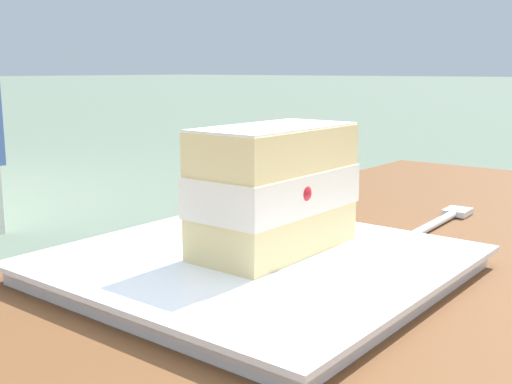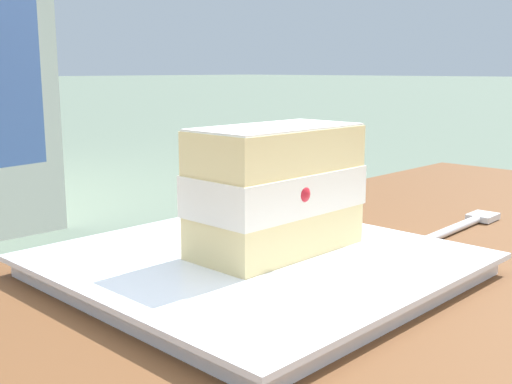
% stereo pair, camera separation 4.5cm
% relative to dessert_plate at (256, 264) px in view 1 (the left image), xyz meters
% --- Properties ---
extents(dessert_plate, '(0.27, 0.27, 0.02)m').
position_rel_dessert_plate_xyz_m(dessert_plate, '(0.00, 0.00, 0.00)').
color(dessert_plate, white).
rests_on(dessert_plate, patio_table).
extents(cake_slice, '(0.13, 0.08, 0.09)m').
position_rel_dessert_plate_xyz_m(cake_slice, '(-0.02, 0.00, 0.05)').
color(cake_slice, '#EAD18C').
rests_on(cake_slice, dessert_plate).
extents(dessert_fork, '(0.17, 0.03, 0.01)m').
position_rel_dessert_plate_xyz_m(dessert_fork, '(-0.22, 0.05, -0.00)').
color(dessert_fork, silver).
rests_on(dessert_fork, patio_table).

